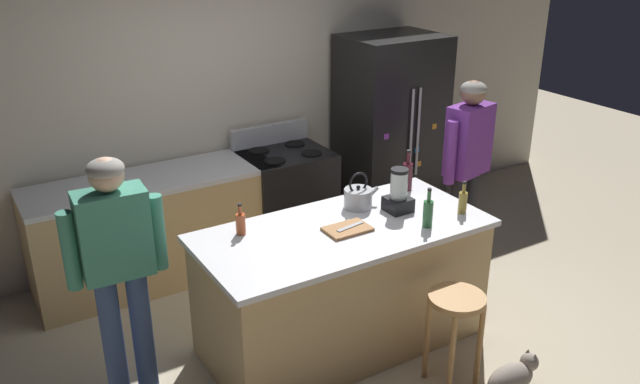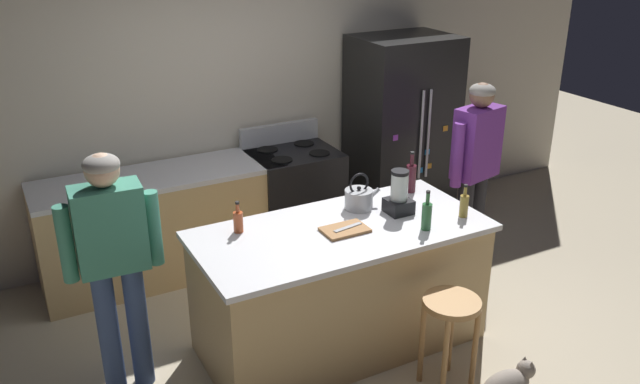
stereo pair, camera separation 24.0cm
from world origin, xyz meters
The scene contains 18 objects.
ground_plane centered at (0.00, 0.00, 0.00)m, with size 14.00×14.00×0.00m, color beige.
back_wall centered at (0.00, 1.95, 1.35)m, with size 8.00×0.10×2.70m, color beige.
kitchen_island centered at (0.00, 0.00, 0.45)m, with size 1.97×0.93×0.90m.
back_counter_run centered at (-0.80, 1.55, 0.45)m, with size 2.00×0.64×0.90m.
refrigerator centered at (1.51, 1.50, 0.91)m, with size 0.90×0.73×1.82m.
stove_range centered at (0.38, 1.52, 0.46)m, with size 0.76×0.65×1.08m.
person_by_island_left centered at (-1.43, 0.23, 0.97)m, with size 0.59×0.24×1.60m.
person_by_sink_right centered at (1.55, 0.49, 0.97)m, with size 0.59×0.31×1.61m.
bar_stool centered at (0.37, -0.74, 0.50)m, with size 0.36×0.36×0.65m.
cat centered at (0.63, -1.02, 0.11)m, with size 0.52×0.18×0.26m.
blender_appliance centered at (0.48, 0.03, 1.03)m, with size 0.17×0.17×0.31m.
bottle_wine centered at (0.77, 0.30, 1.02)m, with size 0.08×0.08×0.32m.
bottle_cooking_sauce centered at (-0.62, 0.27, 0.98)m, with size 0.06×0.06×0.22m.
bottle_vinegar centered at (0.84, -0.23, 0.99)m, with size 0.06×0.06×0.24m.
bottle_olive_oil centered at (0.49, -0.27, 1.00)m, with size 0.07×0.07×0.28m.
tea_kettle centered at (0.27, 0.22, 0.98)m, with size 0.28×0.20×0.27m.
cutting_board centered at (0.00, -0.05, 0.91)m, with size 0.30×0.20×0.02m, color #9E6B3D.
chef_knife centered at (0.02, -0.05, 0.93)m, with size 0.22×0.03×0.01m, color #B7BABF.
Camera 1 is at (-2.18, -3.28, 2.82)m, focal length 36.93 mm.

